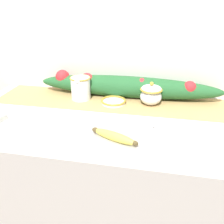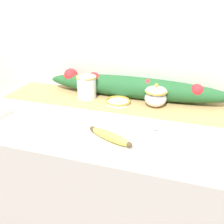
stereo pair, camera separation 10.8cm
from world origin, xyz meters
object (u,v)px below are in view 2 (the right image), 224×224
(sugar_bowl, at_px, (156,96))
(spoon, at_px, (152,128))
(small_dish, at_px, (118,102))
(cream_pitcher, at_px, (87,86))
(banana, at_px, (110,136))

(sugar_bowl, bearing_deg, spoon, -83.93)
(sugar_bowl, height_order, spoon, sugar_bowl)
(sugar_bowl, relative_size, small_dish, 0.93)
(cream_pitcher, relative_size, spoon, 0.83)
(sugar_bowl, distance_m, spoon, 0.24)
(cream_pitcher, bearing_deg, spoon, -30.76)
(sugar_bowl, bearing_deg, small_dish, -171.82)
(cream_pitcher, distance_m, spoon, 0.46)
(banana, bearing_deg, cream_pitcher, 123.81)
(sugar_bowl, xyz_separation_m, spoon, (0.02, -0.23, -0.05))
(cream_pitcher, relative_size, sugar_bowl, 1.07)
(cream_pitcher, xyz_separation_m, small_dish, (0.18, -0.03, -0.05))
(small_dish, relative_size, banana, 0.64)
(small_dish, distance_m, banana, 0.35)
(sugar_bowl, xyz_separation_m, small_dish, (-0.19, -0.03, -0.04))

